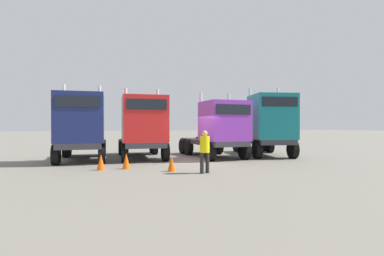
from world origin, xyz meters
TOP-DOWN VIEW (x-y plane):
  - ground at (0.00, 0.00)m, footprint 200.00×200.00m
  - semi_truck_navy at (-5.78, 1.66)m, footprint 2.80×6.17m
  - semi_truck_red at (-2.39, 1.71)m, footprint 2.84×6.55m
  - semi_truck_purple at (2.08, 0.93)m, footprint 2.75×6.04m
  - semi_truck_teal at (5.43, 0.84)m, footprint 3.79×6.61m
  - visitor_in_hivis at (-0.75, -4.13)m, footprint 0.49×0.49m
  - traffic_cone_near at (-4.82, -1.85)m, footprint 0.36×0.36m
  - traffic_cone_mid at (-3.71, -1.84)m, footprint 0.36×0.36m
  - traffic_cone_far at (-1.92, -3.17)m, footprint 0.36×0.36m

SIDE VIEW (x-z plane):
  - ground at x=0.00m, z-range 0.00..0.00m
  - traffic_cone_far at x=-1.92m, z-range 0.00..0.65m
  - traffic_cone_near at x=-4.82m, z-range 0.00..0.71m
  - traffic_cone_mid at x=-3.71m, z-range 0.00..0.72m
  - visitor_in_hivis at x=-0.75m, z-range 0.14..1.91m
  - semi_truck_purple at x=2.08m, z-range -0.22..3.76m
  - semi_truck_red at x=-2.39m, z-range -0.24..3.97m
  - semi_truck_navy at x=-5.78m, z-range -0.24..4.04m
  - semi_truck_teal at x=5.43m, z-range -0.20..4.27m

